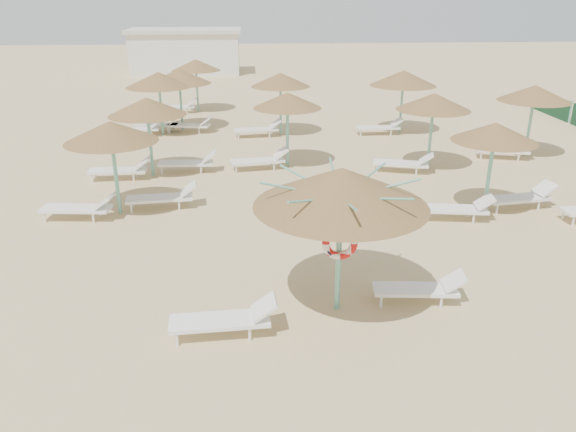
{
  "coord_description": "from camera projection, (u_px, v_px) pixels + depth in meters",
  "views": [
    {
      "loc": [
        -1.41,
        -9.61,
        5.96
      ],
      "look_at": [
        -0.58,
        1.9,
        1.3
      ],
      "focal_mm": 35.0,
      "sensor_mm": 36.0,
      "label": 1
    }
  ],
  "objects": [
    {
      "name": "main_palapa",
      "position": [
        341.0,
        188.0,
        10.34
      ],
      "size": [
        3.3,
        3.3,
        2.96
      ],
      "color": "#66B29F",
      "rests_on": "ground"
    },
    {
      "name": "palapa_field",
      "position": [
        299.0,
        93.0,
        21.35
      ],
      "size": [
        17.88,
        18.16,
        2.72
      ],
      "color": "#66B29F",
      "rests_on": "ground"
    },
    {
      "name": "service_hut",
      "position": [
        186.0,
        51.0,
        42.57
      ],
      "size": [
        8.4,
        4.4,
        3.25
      ],
      "color": "silver",
      "rests_on": "ground"
    },
    {
      "name": "ground",
      "position": [
        324.0,
        311.0,
        11.22
      ],
      "size": [
        120.0,
        120.0,
        0.0
      ],
      "primitive_type": "plane",
      "color": "tan",
      "rests_on": "ground"
    },
    {
      "name": "lounger_main_a",
      "position": [
        227.0,
        319.0,
        10.32
      ],
      "size": [
        2.01,
        0.71,
        0.72
      ],
      "rotation": [
        0.0,
        0.0,
        0.06
      ],
      "color": "white",
      "rests_on": "ground"
    },
    {
      "name": "lounger_main_b",
      "position": [
        422.0,
        288.0,
        11.43
      ],
      "size": [
        1.87,
        0.72,
        0.66
      ],
      "rotation": [
        0.0,
        0.0,
        -0.1
      ],
      "color": "white",
      "rests_on": "ground"
    }
  ]
}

